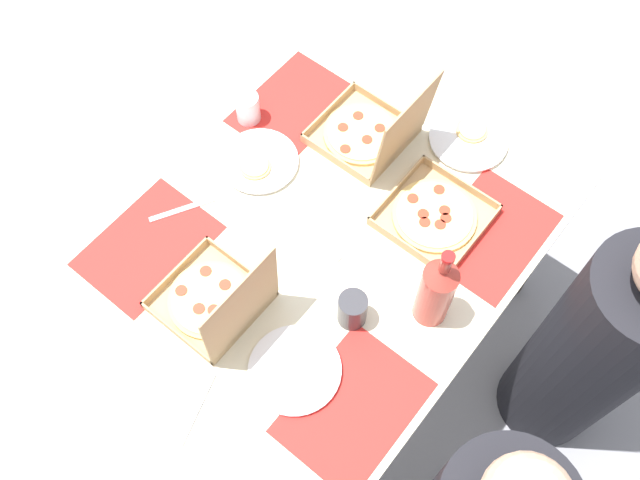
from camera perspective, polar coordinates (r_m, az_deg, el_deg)
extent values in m
plane|color=gray|center=(2.68, 0.00, -7.84)|extent=(6.00, 6.00, 0.00)
cylinder|color=#3F3328|center=(2.73, 1.06, 10.40)|extent=(0.07, 0.07, 0.75)
cylinder|color=#3F3328|center=(2.38, -18.53, -9.11)|extent=(0.07, 0.07, 0.75)
cylinder|color=#3F3328|center=(2.53, 17.10, -0.08)|extent=(0.07, 0.07, 0.75)
cube|color=beige|center=(1.98, 0.00, -0.20)|extent=(1.39, 1.01, 0.03)
cube|color=red|center=(2.22, -2.15, 10.70)|extent=(0.36, 0.26, 0.00)
cube|color=red|center=(2.01, -13.61, -0.44)|extent=(0.36, 0.26, 0.00)
cube|color=red|center=(2.03, 13.50, 0.46)|extent=(0.36, 0.26, 0.00)
cube|color=red|center=(1.80, 2.69, -13.26)|extent=(0.36, 0.26, 0.00)
cube|color=tan|center=(2.15, 3.32, 8.35)|extent=(0.26, 0.26, 0.01)
cube|color=tan|center=(2.21, 5.37, 10.66)|extent=(0.01, 0.26, 0.03)
cube|color=tan|center=(2.08, 1.22, 6.47)|extent=(0.01, 0.26, 0.03)
cube|color=tan|center=(2.19, 0.67, 10.32)|extent=(0.26, 0.01, 0.03)
cube|color=tan|center=(2.10, 6.10, 6.86)|extent=(0.26, 0.01, 0.03)
cylinder|color=#E0B76B|center=(2.15, 3.33, 8.49)|extent=(0.23, 0.23, 0.01)
cylinder|color=#EFD67F|center=(2.14, 3.34, 8.62)|extent=(0.21, 0.21, 0.00)
cylinder|color=red|center=(2.10, 2.04, 7.30)|extent=(0.03, 0.03, 0.00)
cylinder|color=red|center=(2.12, 3.79, 8.04)|extent=(0.03, 0.03, 0.00)
cylinder|color=red|center=(2.15, 4.82, 8.93)|extent=(0.03, 0.03, 0.00)
cylinder|color=red|center=(2.17, 3.07, 9.92)|extent=(0.03, 0.03, 0.00)
cylinder|color=red|center=(2.15, 1.85, 9.02)|extent=(0.03, 0.03, 0.00)
cube|color=tan|center=(1.98, 6.89, 8.98)|extent=(0.26, 0.03, 0.26)
cube|color=tan|center=(2.02, 9.11, 1.81)|extent=(0.27, 0.27, 0.01)
cube|color=tan|center=(2.07, 11.24, 4.51)|extent=(0.01, 0.27, 0.03)
cube|color=tan|center=(1.95, 6.99, -0.55)|extent=(0.01, 0.27, 0.03)
cube|color=tan|center=(2.04, 6.14, 4.10)|extent=(0.27, 0.01, 0.03)
cube|color=tan|center=(1.99, 12.29, -0.04)|extent=(0.27, 0.01, 0.03)
cylinder|color=#E0B76B|center=(2.01, 9.14, 1.93)|extent=(0.24, 0.24, 0.01)
cylinder|color=#EFD67F|center=(2.01, 9.18, 2.05)|extent=(0.21, 0.21, 0.00)
cylinder|color=red|center=(1.99, 8.39, 1.43)|extent=(0.03, 0.03, 0.00)
cylinder|color=red|center=(1.99, 9.61, 1.24)|extent=(0.03, 0.03, 0.00)
cylinder|color=red|center=(2.00, 10.05, 1.74)|extent=(0.03, 0.03, 0.00)
cylinder|color=red|center=(2.02, 9.96, 2.36)|extent=(0.03, 0.03, 0.00)
cylinder|color=red|center=(2.05, 9.52, 4.01)|extent=(0.03, 0.03, 0.00)
cylinder|color=red|center=(2.02, 7.45, 3.33)|extent=(0.03, 0.03, 0.00)
cylinder|color=red|center=(2.00, 8.27, 2.08)|extent=(0.03, 0.03, 0.00)
cube|color=tan|center=(1.91, -8.75, -4.86)|extent=(0.25, 0.25, 0.01)
cube|color=tan|center=(1.92, -6.31, -2.02)|extent=(0.01, 0.25, 0.03)
cube|color=tan|center=(1.87, -11.42, -7.33)|extent=(0.01, 0.25, 0.03)
cube|color=tan|center=(1.94, -11.48, -2.49)|extent=(0.25, 0.01, 0.03)
cube|color=tan|center=(1.85, -6.02, -6.90)|extent=(0.25, 0.01, 0.03)
cylinder|color=#E0B76B|center=(1.90, -8.79, -4.76)|extent=(0.22, 0.22, 0.01)
cylinder|color=#EFD67F|center=(1.89, -8.82, -4.66)|extent=(0.20, 0.20, 0.00)
cylinder|color=red|center=(1.88, -9.68, -5.44)|extent=(0.03, 0.03, 0.00)
cylinder|color=red|center=(1.87, -8.53, -5.57)|extent=(0.03, 0.03, 0.00)
cylinder|color=red|center=(1.87, -7.30, -5.12)|extent=(0.03, 0.03, 0.00)
cylinder|color=red|center=(1.90, -7.63, -3.57)|extent=(0.03, 0.03, 0.00)
cylinder|color=red|center=(1.92, -9.15, -2.48)|extent=(0.03, 0.03, 0.00)
cylinder|color=red|center=(1.91, -11.06, -3.99)|extent=(0.03, 0.03, 0.00)
cube|color=tan|center=(1.71, -6.28, -5.33)|extent=(0.25, 0.01, 0.25)
cylinder|color=white|center=(2.18, 11.78, 7.83)|extent=(0.23, 0.23, 0.01)
cylinder|color=white|center=(2.18, 11.82, 7.96)|extent=(0.24, 0.24, 0.01)
cylinder|color=#E0B76B|center=(2.19, 12.07, 8.61)|extent=(0.10, 0.10, 0.01)
cylinder|color=#EFD67F|center=(2.18, 12.10, 8.70)|extent=(0.08, 0.08, 0.00)
cylinder|color=white|center=(2.10, -4.86, 6.22)|extent=(0.22, 0.22, 0.01)
cylinder|color=white|center=(2.09, -4.88, 6.35)|extent=(0.23, 0.23, 0.01)
cylinder|color=#E0B76B|center=(2.08, -5.22, 5.88)|extent=(0.09, 0.09, 0.01)
cylinder|color=#EFD67F|center=(2.07, -5.24, 5.97)|extent=(0.08, 0.08, 0.00)
cylinder|color=white|center=(1.82, -2.03, -10.41)|extent=(0.23, 0.23, 0.01)
cylinder|color=white|center=(1.81, -2.04, -10.33)|extent=(0.24, 0.24, 0.01)
cylinder|color=#B2382D|center=(1.80, 9.20, -4.33)|extent=(0.09, 0.09, 0.22)
cone|color=#B2382D|center=(1.68, 9.82, -2.58)|extent=(0.09, 0.09, 0.04)
cylinder|color=#B2382D|center=(1.64, 10.06, -1.89)|extent=(0.03, 0.03, 0.06)
cylinder|color=red|center=(1.61, 10.24, -1.37)|extent=(0.03, 0.03, 0.01)
cylinder|color=silver|center=(2.17, -5.81, 10.49)|extent=(0.07, 0.07, 0.10)
cylinder|color=#333338|center=(1.82, 2.61, -5.59)|extent=(0.08, 0.08, 0.11)
cube|color=#B7B7BC|center=(1.97, -0.30, 0.22)|extent=(0.05, 0.19, 0.00)
cube|color=#B7B7BC|center=(1.82, -9.85, -13.19)|extent=(0.19, 0.07, 0.00)
cube|color=#B7B7BC|center=(2.05, -11.01, 2.41)|extent=(0.17, 0.11, 0.00)
cylinder|color=black|center=(2.27, 20.67, -8.69)|extent=(0.32, 0.32, 1.00)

